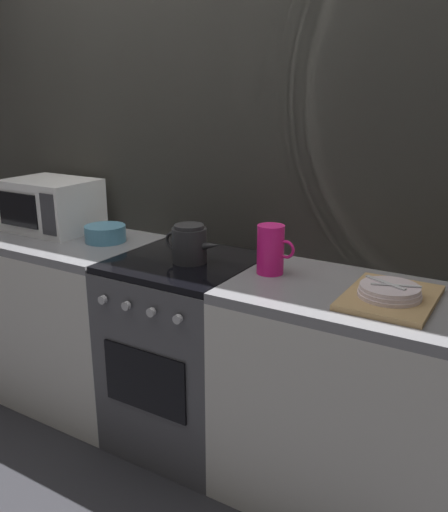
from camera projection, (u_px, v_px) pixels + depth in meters
The scene contains 10 objects.
ground_plane at pixel (188, 435), 2.62m from camera, with size 8.00×8.00×0.00m, color #2D2D33.
back_wall at pixel (222, 182), 2.53m from camera, with size 3.60×0.05×2.40m.
counter_left at pixel (51, 313), 2.93m from camera, with size 1.20×0.60×0.90m.
stove_unit at pixel (186, 352), 2.48m from camera, with size 0.60×0.63×0.90m.
counter_right at pixel (380, 409), 2.04m from camera, with size 1.20×0.60×0.90m.
microwave at pixel (52, 205), 2.82m from camera, with size 0.46×0.35×0.27m.
kettle at pixel (190, 244), 2.30m from camera, with size 0.28×0.15×0.17m.
mixing_bowl at pixel (105, 233), 2.63m from camera, with size 0.20×0.20×0.08m, color teal.
pitcher at pixel (271, 249), 2.15m from camera, with size 0.16×0.11×0.20m.
dish_pile at pixel (390, 295), 1.88m from camera, with size 0.30×0.40×0.07m.
Camera 1 is at (1.31, -1.83, 1.61)m, focal length 37.57 mm.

